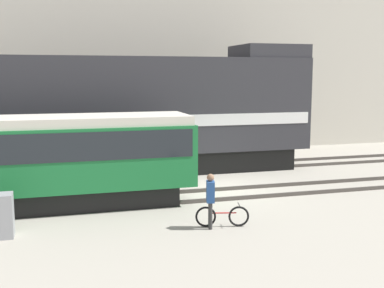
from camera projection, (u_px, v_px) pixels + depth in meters
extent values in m
plane|color=#9E998C|center=(217.00, 190.00, 18.36)|extent=(120.00, 120.00, 0.00)
cube|color=#47423D|center=(231.00, 198.00, 16.84)|extent=(60.00, 0.07, 0.14)
cube|color=#47423D|center=(218.00, 189.00, 18.21)|extent=(60.00, 0.07, 0.14)
cube|color=#47423D|center=(193.00, 171.00, 21.53)|extent=(60.00, 0.07, 0.14)
cube|color=#47423D|center=(185.00, 166.00, 22.90)|extent=(60.00, 0.07, 0.14)
cube|color=beige|center=(153.00, 72.00, 29.57)|extent=(36.37, 6.00, 9.04)
cube|color=black|center=(127.00, 162.00, 21.39)|extent=(15.12, 2.55, 1.00)
cube|color=#2D2D33|center=(126.00, 105.00, 21.02)|extent=(16.44, 3.00, 4.12)
cube|color=white|center=(126.00, 119.00, 21.11)|extent=(16.11, 3.04, 0.50)
cube|color=#2D2D33|center=(268.00, 52.00, 22.48)|extent=(3.00, 2.85, 0.60)
cube|color=black|center=(52.00, 198.00, 15.87)|extent=(8.17, 2.00, 0.70)
cube|color=#196B33|center=(51.00, 157.00, 15.67)|extent=(9.29, 2.50, 2.03)
cube|color=#1E2328|center=(50.00, 143.00, 15.60)|extent=(8.91, 2.54, 0.90)
cube|color=beige|center=(49.00, 121.00, 15.50)|extent=(9.10, 2.38, 0.30)
torus|color=black|center=(239.00, 216.00, 13.93)|extent=(0.60, 0.20, 0.61)
torus|color=black|center=(206.00, 217.00, 13.89)|extent=(0.60, 0.20, 0.61)
cylinder|color=#B21E1E|center=(222.00, 213.00, 13.89)|extent=(0.80, 0.23, 0.04)
cylinder|color=#B21E1E|center=(211.00, 212.00, 13.88)|extent=(0.03, 0.03, 0.27)
cylinder|color=#262626|center=(239.00, 205.00, 13.88)|extent=(0.13, 0.43, 0.02)
cylinder|color=#333333|center=(210.00, 214.00, 13.82)|extent=(0.11, 0.11, 0.78)
cylinder|color=#333333|center=(211.00, 216.00, 13.66)|extent=(0.11, 0.11, 0.78)
cube|color=#264C8C|center=(210.00, 192.00, 13.64)|extent=(0.30, 0.40, 0.60)
sphere|color=#8C664C|center=(211.00, 178.00, 13.58)|extent=(0.21, 0.21, 0.21)
cube|color=gray|center=(0.00, 216.00, 12.95)|extent=(0.70, 0.60, 1.20)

